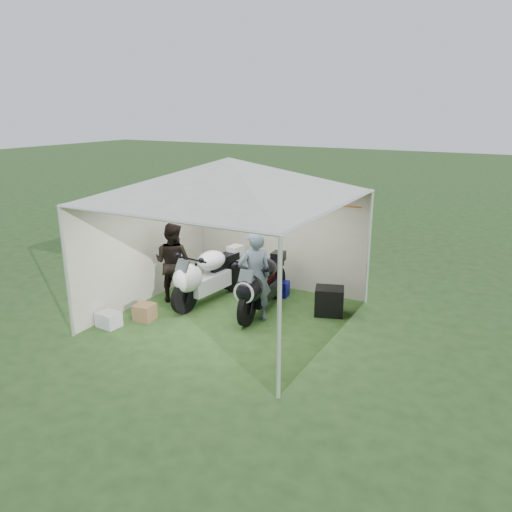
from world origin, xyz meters
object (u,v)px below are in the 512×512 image
Objects in this scene: person_dark_jacket at (173,262)px; motorcycle_black at (260,284)px; crate_1 at (145,312)px; crate_0 at (109,319)px; canopy_tent at (230,182)px; equipment_box at (329,301)px; motorcycle_white at (206,274)px; crate_2 at (110,320)px; paddock_stand at (278,288)px; person_blue_jacket at (255,277)px.

motorcycle_black is at bearing -178.40° from person_dark_jacket.
crate_0 is at bearing -123.93° from crate_1.
crate_0 is at bearing -140.26° from canopy_tent.
motorcycle_white is at bearing -164.91° from equipment_box.
crate_1 is (-0.54, -1.26, -0.45)m from motorcycle_white.
crate_2 is (-0.01, 0.05, -0.04)m from crate_0.
person_dark_jacket is (-1.77, -1.26, 0.65)m from paddock_stand.
canopy_tent is 2.97m from equipment_box.
person_blue_jacket is (0.19, -1.37, 0.70)m from paddock_stand.
motorcycle_white is 1.20m from motorcycle_black.
paddock_stand is 1.07× the size of crate_0.
canopy_tent is 2.56× the size of motorcycle_white.
motorcycle_black is at bearing 50.60° from canopy_tent.
person_dark_jacket is 3.03× the size of equipment_box.
person_blue_jacket reaches higher than crate_1.
crate_1 is (-1.74, -1.34, -0.44)m from motorcycle_black.
person_dark_jacket is 0.95× the size of person_blue_jacket.
canopy_tent is 13.99× the size of crate_0.
canopy_tent is 2.82m from paddock_stand.
equipment_box is (1.57, 1.02, -2.31)m from canopy_tent.
person_blue_jacket reaches higher than person_dark_jacket.
motorcycle_black is 1.90m from person_dark_jacket.
canopy_tent is 2.61× the size of motorcycle_black.
person_blue_jacket is (1.29, -0.31, 0.26)m from motorcycle_white.
crate_2 is at bearing -125.57° from paddock_stand.
crate_0 is 1.20× the size of crate_1.
motorcycle_white is 5.11× the size of paddock_stand.
paddock_stand is 3.51m from crate_0.
motorcycle_white is 1.35m from person_blue_jacket.
crate_1 is at bearing -148.18° from motorcycle_black.
crate_1 is (0.13, -1.06, -0.66)m from person_dark_jacket.
person_blue_jacket is 3.20× the size of equipment_box.
person_dark_jacket is 3.23m from equipment_box.
canopy_tent is 21.07× the size of crate_2.
canopy_tent is 2.17m from motorcycle_white.
paddock_stand reaches higher than crate_1.
person_dark_jacket reaches higher than equipment_box.
motorcycle_white is 1.02× the size of motorcycle_black.
canopy_tent is at bearing -18.65° from motorcycle_white.
canopy_tent is at bearing -100.67° from paddock_stand.
motorcycle_black is 1.26× the size of person_blue_jacket.
canopy_tent reaches higher than motorcycle_white.
motorcycle_white is 4.10× the size of equipment_box.
motorcycle_white reaches higher than crate_0.
motorcycle_white is at bearing 155.60° from canopy_tent.
canopy_tent is at bearing 166.47° from person_dark_jacket.
person_dark_jacket is at bearing -164.58° from equipment_box.
crate_2 is at bearing -144.97° from motorcycle_black.
person_blue_jacket is at bearing -139.27° from equipment_box.
canopy_tent reaches higher than person_dark_jacket.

